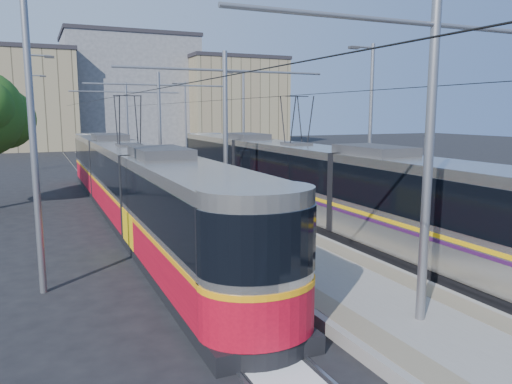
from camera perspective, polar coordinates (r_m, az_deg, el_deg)
name	(u,v)px	position (r m, az deg, el deg)	size (l,w,h in m)	color
ground	(323,277)	(14.93, 7.67, -9.64)	(160.00, 160.00, 0.00)	black
platform	(173,190)	(30.30, -9.44, 0.18)	(4.00, 50.00, 0.30)	gray
tactile_strip_left	(149,189)	(29.95, -12.13, 0.29)	(0.70, 50.00, 0.01)	gray
tactile_strip_right	(196,186)	(30.67, -6.82, 0.64)	(0.70, 50.00, 0.01)	gray
rails	(173,193)	(30.32, -9.43, -0.07)	(8.71, 70.00, 0.03)	gray
track_arrow	(251,343)	(10.90, -0.55, -16.84)	(1.20, 5.00, 0.01)	silver
tram_left	(131,181)	(23.16, -14.14, 1.20)	(2.43, 29.78, 5.50)	black
tram_right	(296,176)	(23.34, 4.57, 1.87)	(2.43, 29.08, 5.50)	black
catenary	(185,117)	(27.20, -8.13, 8.46)	(9.20, 70.00, 7.00)	gray
street_lamps	(156,122)	(33.84, -11.35, 7.90)	(15.18, 38.22, 8.00)	gray
shelter	(176,170)	(29.95, -9.08, 2.51)	(0.85, 1.09, 2.11)	black
building_left	(9,99)	(72.05, -26.43, 9.45)	(16.32, 12.24, 12.83)	gray
building_centre	(130,91)	(77.24, -14.25, 11.12)	(18.36, 14.28, 15.80)	gray
building_right	(233,101)	(75.22, -2.65, 10.29)	(14.28, 10.20, 12.77)	gray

